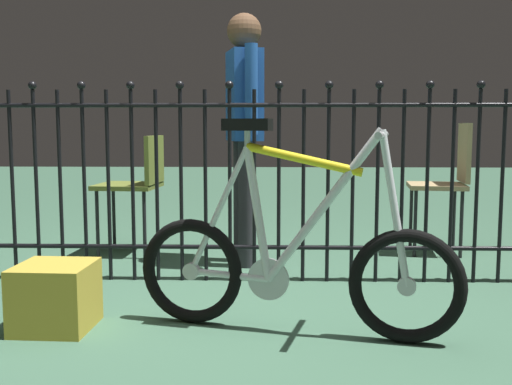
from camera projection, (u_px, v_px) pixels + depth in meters
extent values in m
plane|color=#3D634C|center=(218.00, 316.00, 2.74)|extent=(20.00, 20.00, 0.00)
cylinder|color=black|center=(12.00, 186.00, 3.35)|extent=(0.02, 0.02, 1.07)
cylinder|color=black|center=(36.00, 186.00, 3.35)|extent=(0.02, 0.02, 1.07)
sphere|color=black|center=(32.00, 85.00, 3.29)|extent=(0.05, 0.05, 0.05)
cylinder|color=black|center=(60.00, 186.00, 3.35)|extent=(0.02, 0.02, 1.07)
cylinder|color=black|center=(84.00, 186.00, 3.34)|extent=(0.02, 0.02, 1.07)
sphere|color=black|center=(81.00, 85.00, 3.28)|extent=(0.05, 0.05, 0.05)
cylinder|color=black|center=(109.00, 186.00, 3.34)|extent=(0.02, 0.02, 1.07)
cylinder|color=black|center=(133.00, 186.00, 3.33)|extent=(0.02, 0.02, 1.07)
sphere|color=black|center=(130.00, 85.00, 3.27)|extent=(0.05, 0.05, 0.05)
cylinder|color=black|center=(157.00, 186.00, 3.33)|extent=(0.02, 0.02, 1.07)
cylinder|color=black|center=(181.00, 186.00, 3.33)|extent=(0.02, 0.02, 1.07)
sphere|color=black|center=(180.00, 85.00, 3.27)|extent=(0.05, 0.05, 0.05)
cylinder|color=black|center=(205.00, 186.00, 3.32)|extent=(0.02, 0.02, 1.07)
cylinder|color=black|center=(230.00, 187.00, 3.32)|extent=(0.02, 0.02, 1.07)
sphere|color=black|center=(229.00, 85.00, 3.26)|extent=(0.05, 0.05, 0.05)
cylinder|color=black|center=(254.00, 187.00, 3.32)|extent=(0.02, 0.02, 1.07)
cylinder|color=black|center=(279.00, 187.00, 3.31)|extent=(0.02, 0.02, 1.07)
sphere|color=black|center=(279.00, 85.00, 3.25)|extent=(0.05, 0.05, 0.05)
cylinder|color=black|center=(303.00, 187.00, 3.31)|extent=(0.02, 0.02, 1.07)
cylinder|color=black|center=(328.00, 187.00, 3.30)|extent=(0.02, 0.02, 1.07)
sphere|color=black|center=(329.00, 85.00, 3.24)|extent=(0.05, 0.05, 0.05)
cylinder|color=black|center=(353.00, 187.00, 3.30)|extent=(0.02, 0.02, 1.07)
cylinder|color=black|center=(377.00, 187.00, 3.30)|extent=(0.02, 0.02, 1.07)
sphere|color=black|center=(380.00, 85.00, 3.23)|extent=(0.05, 0.05, 0.05)
cylinder|color=black|center=(402.00, 187.00, 3.29)|extent=(0.02, 0.02, 1.07)
cylinder|color=black|center=(427.00, 187.00, 3.29)|extent=(0.02, 0.02, 1.07)
sphere|color=black|center=(430.00, 85.00, 3.23)|extent=(0.05, 0.05, 0.05)
cylinder|color=black|center=(452.00, 187.00, 3.28)|extent=(0.02, 0.02, 1.07)
cylinder|color=black|center=(477.00, 187.00, 3.28)|extent=(0.02, 0.02, 1.07)
sphere|color=black|center=(481.00, 85.00, 3.22)|extent=(0.05, 0.05, 0.05)
cylinder|color=black|center=(502.00, 187.00, 3.28)|extent=(0.02, 0.02, 1.07)
cylinder|color=black|center=(228.00, 247.00, 3.36)|extent=(4.32, 0.03, 0.03)
cylinder|color=black|center=(227.00, 105.00, 3.27)|extent=(4.32, 0.03, 0.03)
torus|color=black|center=(191.00, 271.00, 2.63)|extent=(0.46, 0.17, 0.46)
cylinder|color=silver|center=(191.00, 271.00, 2.63)|extent=(0.08, 0.05, 0.07)
torus|color=black|center=(407.00, 286.00, 2.38)|extent=(0.46, 0.17, 0.46)
cylinder|color=silver|center=(407.00, 286.00, 2.38)|extent=(0.08, 0.05, 0.07)
cylinder|color=silver|center=(323.00, 207.00, 2.44)|extent=(0.48, 0.15, 0.65)
cylinder|color=yellow|center=(303.00, 159.00, 2.44)|extent=(0.48, 0.15, 0.14)
cylinder|color=silver|center=(258.00, 213.00, 2.52)|extent=(0.13, 0.07, 0.57)
cylinder|color=silver|center=(229.00, 275.00, 2.59)|extent=(0.35, 0.11, 0.04)
cylinder|color=silver|center=(219.00, 210.00, 2.57)|extent=(0.28, 0.09, 0.56)
cylinder|color=silver|center=(395.00, 209.00, 2.36)|extent=(0.14, 0.06, 0.63)
cylinder|color=silver|center=(382.00, 132.00, 2.35)|extent=(0.03, 0.03, 0.02)
cylinder|color=silver|center=(382.00, 135.00, 2.35)|extent=(0.12, 0.39, 0.03)
cylinder|color=silver|center=(247.00, 138.00, 2.50)|extent=(0.03, 0.03, 0.07)
cube|color=black|center=(247.00, 125.00, 2.49)|extent=(0.22, 0.14, 0.05)
cylinder|color=silver|center=(268.00, 279.00, 2.54)|extent=(0.18, 0.06, 0.18)
cylinder|color=black|center=(97.00, 224.00, 3.94)|extent=(0.02, 0.02, 0.45)
cylinder|color=black|center=(114.00, 217.00, 4.25)|extent=(0.02, 0.02, 0.45)
cylinder|color=black|center=(145.00, 225.00, 3.90)|extent=(0.02, 0.02, 0.45)
cylinder|color=black|center=(158.00, 218.00, 4.22)|extent=(0.02, 0.02, 0.45)
cube|color=olive|center=(128.00, 186.00, 4.05)|extent=(0.43, 0.43, 0.03)
cube|color=olive|center=(154.00, 160.00, 4.01)|extent=(0.06, 0.38, 0.32)
cylinder|color=black|center=(415.00, 223.00, 3.98)|extent=(0.02, 0.02, 0.45)
cylinder|color=black|center=(411.00, 217.00, 4.27)|extent=(0.02, 0.02, 0.45)
cylinder|color=black|center=(461.00, 225.00, 3.93)|extent=(0.02, 0.02, 0.45)
cylinder|color=black|center=(454.00, 218.00, 4.22)|extent=(0.02, 0.02, 0.45)
cube|color=tan|center=(436.00, 186.00, 4.07)|extent=(0.41, 0.41, 0.03)
cube|color=tan|center=(464.00, 153.00, 4.02)|extent=(0.08, 0.35, 0.40)
cylinder|color=#2D2D33|center=(247.00, 204.00, 3.67)|extent=(0.11, 0.11, 0.78)
cylinder|color=#2D2D33|center=(242.00, 201.00, 3.83)|extent=(0.11, 0.11, 0.78)
cube|color=#1E4C99|center=(244.00, 96.00, 3.68)|extent=(0.25, 0.34, 0.55)
cylinder|color=#1E4C99|center=(251.00, 89.00, 3.48)|extent=(0.08, 0.08, 0.52)
cylinder|color=#1E4C99|center=(238.00, 93.00, 3.87)|extent=(0.08, 0.08, 0.52)
sphere|color=brown|center=(244.00, 31.00, 3.63)|extent=(0.21, 0.21, 0.21)
cube|color=#B29933|center=(55.00, 296.00, 2.56)|extent=(0.32, 0.32, 0.28)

